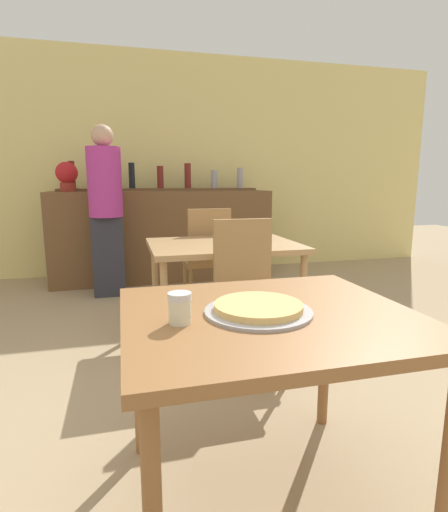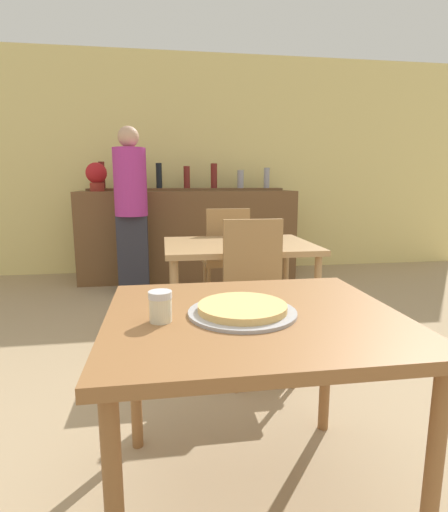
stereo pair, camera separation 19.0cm
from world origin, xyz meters
TOP-DOWN VIEW (x-y plane):
  - ground_plane at (0.00, 0.00)m, footprint 16.00×16.00m
  - wall_back at (0.00, 4.11)m, footprint 8.00×0.05m
  - dining_table_near at (0.00, 0.00)m, footprint 1.01×0.89m
  - dining_table_far at (0.25, 1.63)m, footprint 1.11×0.84m
  - bar_counter at (0.00, 3.60)m, footprint 2.60×0.56m
  - bar_back_shelf at (-0.00, 3.74)m, footprint 2.39×0.24m
  - chair_far_side_front at (0.25, 1.04)m, footprint 0.40×0.40m
  - chair_far_side_back at (0.25, 2.21)m, footprint 0.40×0.40m
  - pizza_tray at (-0.04, -0.01)m, footprint 0.38×0.38m
  - cheese_shaker at (-0.32, -0.04)m, footprint 0.08×0.08m
  - person_standing at (-0.63, 3.02)m, footprint 0.34×0.34m
  - potted_plant at (-1.05, 3.55)m, footprint 0.24×0.24m

SIDE VIEW (x-z plane):
  - ground_plane at x=0.00m, z-range 0.00..0.00m
  - bar_counter at x=0.00m, z-range 0.00..1.08m
  - chair_far_side_front at x=0.25m, z-range 0.07..1.03m
  - chair_far_side_back at x=0.25m, z-range 0.07..1.03m
  - dining_table_far at x=0.25m, z-range 0.29..1.03m
  - dining_table_near at x=0.00m, z-range 0.29..1.04m
  - pizza_tray at x=-0.04m, z-range 0.74..0.78m
  - cheese_shaker at x=-0.32m, z-range 0.75..0.85m
  - person_standing at x=-0.63m, z-range 0.08..1.83m
  - bar_back_shelf at x=0.00m, z-range 0.98..1.33m
  - potted_plant at x=-1.05m, z-range 1.10..1.43m
  - wall_back at x=0.00m, z-range 0.00..2.80m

